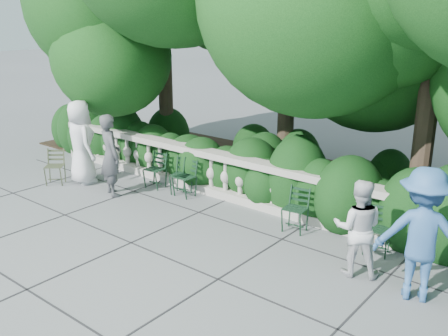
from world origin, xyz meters
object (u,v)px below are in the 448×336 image
Objects in this scene: chair_a at (180,198)px; chair_e at (374,257)px; chair_f at (291,234)px; person_businessman at (81,142)px; person_casual_man at (358,228)px; chair_d at (179,196)px; person_older_blue at (422,235)px; chair_weathered at (55,186)px; person_woman_grey at (111,155)px; chair_c at (152,189)px.

chair_e is (4.42, 0.02, 0.00)m from chair_a.
chair_a is 2.88m from chair_f.
person_businessman reaches higher than person_casual_man.
person_older_blue is at bearing -25.02° from chair_d.
person_woman_grey is (1.52, 0.50, 0.91)m from chair_weathered.
chair_f is at bearing -28.65° from chair_weathered.
person_businessman is at bearing -163.71° from chair_c.
person_casual_man reaches higher than chair_c.
person_casual_man reaches higher than chair_d.
person_businessman is (0.30, 0.62, 0.99)m from chair_weathered.
chair_e is 7.06m from person_businessman.
chair_a is 0.43× the size of person_businessman.
chair_weathered is at bearing -154.36° from chair_a.
person_casual_man reaches higher than chair_weathered.
chair_f is at bearing -0.29° from chair_a.
chair_a is 0.43× the size of person_older_blue.
chair_a and chair_weathered have the same top height.
chair_f is 0.54× the size of person_casual_man.
chair_e is 5.87m from person_woman_grey.
chair_weathered is (-5.71, -1.23, 0.00)m from chair_f.
person_businessman reaches higher than person_woman_grey.
person_woman_grey reaches higher than chair_a.
chair_e and chair_weathered have the same top height.
person_older_blue is at bearing -163.60° from person_businessman.
person_casual_man is 0.80× the size of person_older_blue.
chair_a is at bearing 168.21° from chair_e.
person_businessman reaches higher than chair_e.
person_older_blue reaches higher than chair_d.
chair_c is 0.54× the size of person_casual_man.
chair_f is (2.99, -0.12, 0.00)m from chair_d.
chair_c and chair_f have the same top height.
person_businessman is at bearing 23.08° from chair_weathered.
person_older_blue is (8.19, 0.54, 0.97)m from chair_weathered.
chair_f is at bearing -156.53° from person_businessman.
person_woman_grey is (1.22, -0.11, -0.08)m from person_businessman.
chair_f is 5.53m from person_businessman.
chair_d is 5.62m from person_older_blue.
person_older_blue is (6.26, -0.74, 0.97)m from chair_c.
chair_c is 3.77m from chair_f.
person_casual_man is at bearing -36.00° from chair_weathered.
chair_a is 5.50m from person_older_blue.
chair_weathered is 0.54× the size of person_casual_man.
person_older_blue reaches higher than person_casual_man.
person_businessman is at bearing 173.69° from chair_e.
chair_c is at bearing 171.79° from chair_f.
person_businessman is at bearing 178.92° from chair_f.
chair_weathered is at bearing 178.23° from chair_e.
chair_e is 1.56m from person_older_blue.
chair_a is 1.00× the size of chair_weathered.
person_older_blue reaches higher than person_woman_grey.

